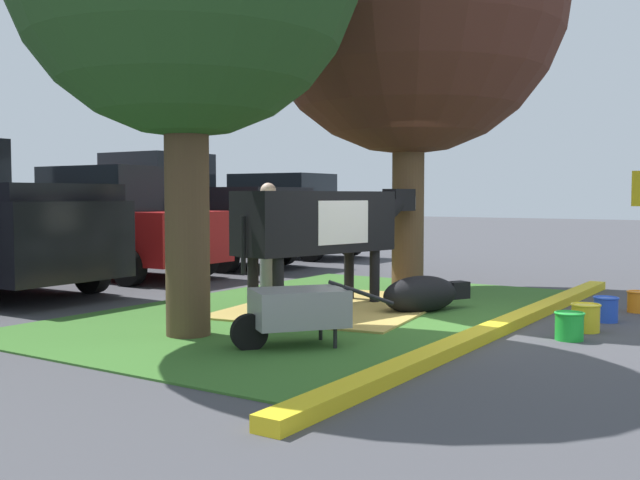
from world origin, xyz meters
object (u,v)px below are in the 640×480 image
calf_lying (422,294)px  sedan_blue (282,216)px  bucket_blue (606,309)px  sedan_red (110,223)px  cow_holstein (322,223)px  pickup_truck_maroon (187,213)px  bucket_yellow (586,317)px  bucket_orange (638,301)px  person_handler (268,235)px  wheelbarrow (296,309)px  bucket_green (569,325)px

calf_lying → sedan_blue: size_ratio=0.29×
bucket_blue → sedan_red: size_ratio=0.07×
cow_holstein → sedan_red: bearing=78.1°
bucket_blue → pickup_truck_maroon: size_ratio=0.06×
bucket_yellow → bucket_orange: (1.78, -0.22, -0.02)m
calf_lying → person_handler: person_handler is taller
cow_holstein → pickup_truck_maroon: 6.95m
cow_holstein → bucket_orange: bearing=-61.1°
wheelbarrow → pickup_truck_maroon: pickup_truck_maroon is taller
bucket_green → pickup_truck_maroon: bearing=66.2°
person_handler → bucket_yellow: person_handler is taller
person_handler → bucket_green: bearing=-101.6°
wheelbarrow → bucket_blue: bearing=-34.1°
wheelbarrow → bucket_orange: (4.23, -2.38, -0.24)m
bucket_green → bucket_yellow: size_ratio=0.96×
calf_lying → pickup_truck_maroon: size_ratio=0.24×
sedan_red → bucket_green: bearing=-99.9°
calf_lying → sedan_blue: (6.17, 6.73, 0.75)m
bucket_blue → calf_lying: bearing=106.0°
calf_lying → bucket_blue: 2.19m
cow_holstein → sedan_blue: size_ratio=0.70×
wheelbarrow → sedan_red: 7.45m
cow_holstein → calf_lying: cow_holstein is taller
bucket_yellow → bucket_blue: bucket_yellow is taller
cow_holstein → calf_lying: size_ratio=2.36×
sedan_red → pickup_truck_maroon: bearing=10.8°
wheelbarrow → sedan_blue: sedan_blue is taller
bucket_yellow → bucket_orange: 1.79m
bucket_orange → bucket_yellow: bearing=172.9°
bucket_yellow → person_handler: bearing=85.4°
wheelbarrow → sedan_blue: 11.05m
pickup_truck_maroon → bucket_blue: bearing=-106.1°
bucket_yellow → bucket_orange: bearing=-7.1°
bucket_yellow → bucket_green: bearing=177.6°
cow_holstein → person_handler: 1.45m
calf_lying → bucket_orange: size_ratio=4.60×
bucket_orange → bucket_blue: bearing=169.5°
bucket_green → bucket_orange: bearing=-5.9°
sedan_red → cow_holstein: bearing=-101.9°
sedan_blue → person_handler: bearing=-145.4°
bucket_yellow → sedan_blue: (6.37, 8.79, 0.82)m
calf_lying → pickup_truck_maroon: bearing=65.4°
person_handler → sedan_red: 4.15m
person_handler → pickup_truck_maroon: 5.55m
calf_lying → bucket_yellow: calf_lying is taller
calf_lying → bucket_blue: (0.60, -2.10, -0.08)m
person_handler → sedan_blue: (6.00, 4.14, 0.08)m
calf_lying → bucket_green: calf_lying is taller
sedan_red → sedan_blue: 5.42m
bucket_blue → bucket_orange: bearing=-10.5°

